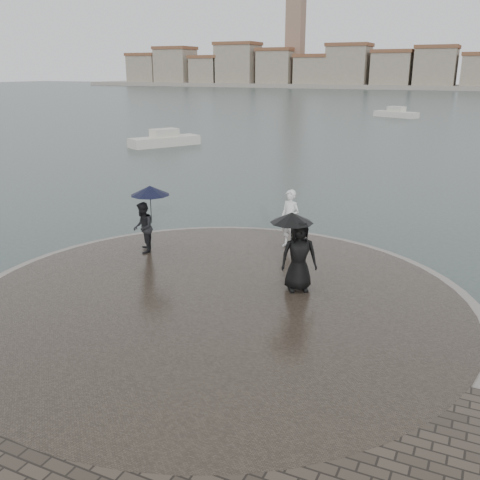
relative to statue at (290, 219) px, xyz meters
The scene contains 8 objects.
ground 7.96m from the statue, 91.79° to the right, with size 400.00×400.00×0.00m, color #2B3835.
kerb_ring 4.50m from the statue, 93.22° to the right, with size 12.50×12.50×0.32m, color gray.
quay_tip 4.50m from the statue, 93.22° to the right, with size 11.90×11.90×0.36m, color #2D261E.
statue is the anchor object (origin of this frame).
visitor_left 4.36m from the statue, 148.92° to the right, with size 1.27×1.15×2.04m.
visitor_right 3.30m from the statue, 66.86° to the right, with size 1.31×1.10×1.95m.
far_skyline 153.05m from the statue, 92.45° to the left, with size 260.00×20.00×37.00m.
boats 35.85m from the statue, 86.50° to the left, with size 41.61×38.30×1.50m.
Camera 1 is at (5.57, -7.01, 5.64)m, focal length 40.00 mm.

